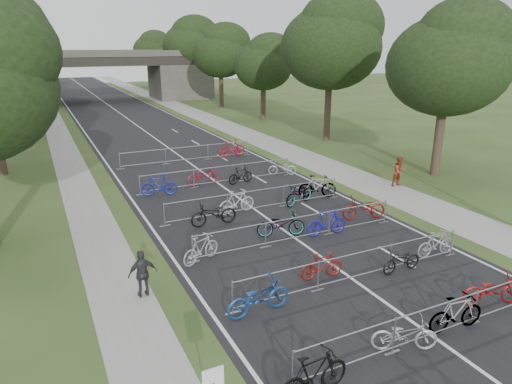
# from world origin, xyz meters

# --- Properties ---
(road) EXTENTS (11.00, 140.00, 0.01)m
(road) POSITION_xyz_m (0.00, 50.00, 0.01)
(road) COLOR black
(road) RESTS_ON ground
(sidewalk_right) EXTENTS (3.00, 140.00, 0.01)m
(sidewalk_right) POSITION_xyz_m (8.00, 50.00, 0.01)
(sidewalk_right) COLOR gray
(sidewalk_right) RESTS_ON ground
(sidewalk_left) EXTENTS (2.00, 140.00, 0.01)m
(sidewalk_left) POSITION_xyz_m (-7.50, 50.00, 0.01)
(sidewalk_left) COLOR gray
(sidewalk_left) RESTS_ON ground
(lane_markings) EXTENTS (0.12, 140.00, 0.00)m
(lane_markings) POSITION_xyz_m (0.00, 50.00, 0.00)
(lane_markings) COLOR silver
(lane_markings) RESTS_ON ground
(overpass_bridge) EXTENTS (31.00, 8.00, 7.05)m
(overpass_bridge) POSITION_xyz_m (0.00, 65.00, 3.53)
(overpass_bridge) COLOR #3F3E39
(overpass_bridge) RESTS_ON ground
(tree_right_0) EXTENTS (7.17, 7.17, 10.93)m
(tree_right_0) POSITION_xyz_m (13.11, 15.93, 6.92)
(tree_right_0) COLOR #33261C
(tree_right_0) RESTS_ON ground
(tree_right_1) EXTENTS (8.18, 8.18, 12.47)m
(tree_right_1) POSITION_xyz_m (13.11, 27.93, 7.90)
(tree_right_1) COLOR #33261C
(tree_right_1) RESTS_ON ground
(tree_right_2) EXTENTS (6.16, 6.16, 9.39)m
(tree_right_2) POSITION_xyz_m (13.11, 39.93, 5.95)
(tree_right_2) COLOR #33261C
(tree_right_2) RESTS_ON ground
(tree_left_3) EXTENTS (6.72, 6.72, 10.25)m
(tree_left_3) POSITION_xyz_m (-11.39, 51.93, 6.49)
(tree_left_3) COLOR #33261C
(tree_left_3) RESTS_ON ground
(tree_right_3) EXTENTS (7.17, 7.17, 10.93)m
(tree_right_3) POSITION_xyz_m (13.11, 51.93, 6.92)
(tree_right_3) COLOR #33261C
(tree_right_3) RESTS_ON ground
(tree_left_4) EXTENTS (7.56, 7.56, 11.53)m
(tree_left_4) POSITION_xyz_m (-11.39, 63.93, 7.30)
(tree_left_4) COLOR #33261C
(tree_left_4) RESTS_ON ground
(tree_right_4) EXTENTS (8.18, 8.18, 12.47)m
(tree_right_4) POSITION_xyz_m (13.11, 63.93, 7.90)
(tree_right_4) COLOR #33261C
(tree_right_4) RESTS_ON ground
(tree_left_5) EXTENTS (8.40, 8.40, 12.81)m
(tree_left_5) POSITION_xyz_m (-11.39, 75.93, 8.12)
(tree_left_5) COLOR #33261C
(tree_left_5) RESTS_ON ground
(tree_right_5) EXTENTS (6.16, 6.16, 9.39)m
(tree_right_5) POSITION_xyz_m (13.11, 75.93, 5.95)
(tree_right_5) COLOR #33261C
(tree_right_5) RESTS_ON ground
(tree_left_6) EXTENTS (6.72, 6.72, 10.25)m
(tree_left_6) POSITION_xyz_m (-11.39, 87.93, 6.49)
(tree_left_6) COLOR #33261C
(tree_left_6) RESTS_ON ground
(tree_right_6) EXTENTS (7.17, 7.17, 10.93)m
(tree_right_6) POSITION_xyz_m (13.11, 87.93, 6.92)
(tree_right_6) COLOR #33261C
(tree_right_6) RESTS_ON ground
(barrier_row_1) EXTENTS (9.70, 0.08, 1.10)m
(barrier_row_1) POSITION_xyz_m (0.00, 3.60, 0.55)
(barrier_row_1) COLOR #9C9FA4
(barrier_row_1) RESTS_ON ground
(barrier_row_2) EXTENTS (9.70, 0.08, 1.10)m
(barrier_row_2) POSITION_xyz_m (0.00, 7.20, 0.55)
(barrier_row_2) COLOR #9C9FA4
(barrier_row_2) RESTS_ON ground
(barrier_row_3) EXTENTS (9.70, 0.08, 1.10)m
(barrier_row_3) POSITION_xyz_m (0.00, 11.00, 0.55)
(barrier_row_3) COLOR #9C9FA4
(barrier_row_3) RESTS_ON ground
(barrier_row_4) EXTENTS (9.70, 0.08, 1.10)m
(barrier_row_4) POSITION_xyz_m (0.00, 15.00, 0.55)
(barrier_row_4) COLOR #9C9FA4
(barrier_row_4) RESTS_ON ground
(barrier_row_5) EXTENTS (9.70, 0.08, 1.10)m
(barrier_row_5) POSITION_xyz_m (0.00, 20.00, 0.55)
(barrier_row_5) COLOR #9C9FA4
(barrier_row_5) RESTS_ON ground
(barrier_row_6) EXTENTS (9.70, 0.08, 1.10)m
(barrier_row_6) POSITION_xyz_m (0.00, 26.00, 0.55)
(barrier_row_6) COLOR #9C9FA4
(barrier_row_6) RESTS_ON ground
(bike_4) EXTENTS (2.02, 0.72, 1.19)m
(bike_4) POSITION_xyz_m (-4.30, 3.20, 0.60)
(bike_4) COLOR black
(bike_4) RESTS_ON ground
(bike_5) EXTENTS (1.88, 1.32, 0.94)m
(bike_5) POSITION_xyz_m (-1.17, 3.60, 0.47)
(bike_5) COLOR #A5A4AB
(bike_5) RESTS_ON ground
(bike_6) EXTENTS (1.89, 0.74, 1.11)m
(bike_6) POSITION_xyz_m (0.78, 3.63, 0.55)
(bike_6) COLOR #9C9FA4
(bike_6) RESTS_ON ground
(bike_7) EXTENTS (2.07, 1.29, 1.03)m
(bike_7) POSITION_xyz_m (2.93, 4.12, 0.51)
(bike_7) COLOR maroon
(bike_7) RESTS_ON ground
(bike_8) EXTENTS (2.14, 0.85, 1.10)m
(bike_8) POSITION_xyz_m (-3.90, 6.87, 0.55)
(bike_8) COLOR navy
(bike_8) RESTS_ON ground
(bike_9) EXTENTS (1.66, 0.62, 0.98)m
(bike_9) POSITION_xyz_m (-0.95, 7.85, 0.49)
(bike_9) COLOR maroon
(bike_9) RESTS_ON ground
(bike_10) EXTENTS (1.69, 0.62, 0.88)m
(bike_10) POSITION_xyz_m (1.91, 6.99, 0.44)
(bike_10) COLOR black
(bike_10) RESTS_ON ground
(bike_11) EXTENTS (1.77, 0.61, 1.04)m
(bike_11) POSITION_xyz_m (3.99, 7.40, 0.52)
(bike_11) COLOR #939299
(bike_11) RESTS_ON ground
(bike_12) EXTENTS (1.82, 1.19, 1.07)m
(bike_12) POSITION_xyz_m (-4.30, 10.92, 0.53)
(bike_12) COLOR #A5A5AD
(bike_12) RESTS_ON ground
(bike_13) EXTENTS (2.18, 1.29, 1.08)m
(bike_13) POSITION_xyz_m (-0.44, 11.72, 0.54)
(bike_13) COLOR #9C9FA4
(bike_13) RESTS_ON ground
(bike_14) EXTENTS (1.95, 0.69, 1.15)m
(bike_14) POSITION_xyz_m (1.37, 10.97, 0.57)
(bike_14) COLOR #1D1A92
(bike_14) RESTS_ON ground
(bike_15) EXTENTS (2.22, 1.22, 1.10)m
(bike_15) POSITION_xyz_m (4.02, 11.77, 0.55)
(bike_15) COLOR maroon
(bike_15) RESTS_ON ground
(bike_16) EXTENTS (2.15, 0.82, 1.12)m
(bike_16) POSITION_xyz_m (-2.57, 14.12, 0.56)
(bike_16) COLOR black
(bike_16) RESTS_ON ground
(bike_17) EXTENTS (1.98, 0.75, 1.16)m
(bike_17) POSITION_xyz_m (-1.00, 15.11, 0.58)
(bike_17) COLOR silver
(bike_17) RESTS_ON ground
(bike_18) EXTENTS (2.19, 1.45, 1.09)m
(bike_18) POSITION_xyz_m (2.42, 14.93, 0.54)
(bike_18) COLOR #9C9FA4
(bike_18) RESTS_ON ground
(bike_19) EXTENTS (2.12, 1.26, 1.23)m
(bike_19) POSITION_xyz_m (3.83, 15.43, 0.61)
(bike_19) COLOR #9C9FA4
(bike_19) RESTS_ON ground
(bike_20) EXTENTS (2.04, 1.03, 1.18)m
(bike_20) POSITION_xyz_m (-3.69, 19.44, 0.59)
(bike_20) COLOR navy
(bike_20) RESTS_ON ground
(bike_21) EXTENTS (2.22, 1.11, 1.12)m
(bike_21) POSITION_xyz_m (-0.83, 20.36, 0.56)
(bike_21) COLOR maroon
(bike_21) RESTS_ON ground
(bike_22) EXTENTS (1.73, 0.77, 1.00)m
(bike_22) POSITION_xyz_m (1.19, 19.56, 0.50)
(bike_22) COLOR black
(bike_22) RESTS_ON ground
(bike_23) EXTENTS (1.84, 1.28, 0.92)m
(bike_23) POSITION_xyz_m (4.30, 20.11, 0.46)
(bike_23) COLOR #A9A9B1
(bike_23) RESTS_ON ground
(bike_27) EXTENTS (2.14, 0.79, 1.26)m
(bike_27) POSITION_xyz_m (3.32, 25.92, 0.63)
(bike_27) COLOR maroon
(bike_27) RESTS_ON ground
(pedestrian_b) EXTENTS (0.86, 0.67, 1.74)m
(pedestrian_b) POSITION_xyz_m (9.20, 15.09, 0.87)
(pedestrian_b) COLOR maroon
(pedestrian_b) RESTS_ON ground
(pedestrian_c) EXTENTS (0.95, 0.43, 1.60)m
(pedestrian_c) POSITION_xyz_m (-6.80, 9.41, 0.80)
(pedestrian_c) COLOR #2B2B2E
(pedestrian_c) RESTS_ON ground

